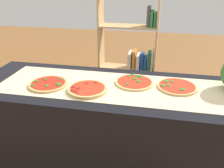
{
  "coord_description": "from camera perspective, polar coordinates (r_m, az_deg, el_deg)",
  "views": [
    {
      "loc": [
        0.3,
        -1.55,
        1.66
      ],
      "look_at": [
        0.0,
        0.0,
        0.91
      ],
      "focal_mm": 37.0,
      "sensor_mm": 36.0,
      "label": 1
    }
  ],
  "objects": [
    {
      "name": "pizza_spinach_0",
      "position": [
        1.83,
        -15.44,
        0.06
      ],
      "size": [
        0.3,
        0.3,
        0.02
      ],
      "color": "tan",
      "rests_on": "parchment_paper"
    },
    {
      "name": "bookshelf",
      "position": [
        2.97,
        5.46,
        6.89
      ],
      "size": [
        0.72,
        0.28,
        1.65
      ],
      "color": "tan",
      "rests_on": "ground_plane"
    },
    {
      "name": "pizza_spinach_2",
      "position": [
        1.81,
        5.57,
        0.5
      ],
      "size": [
        0.3,
        0.3,
        0.02
      ],
      "color": "#DBB26B",
      "rests_on": "parchment_paper"
    },
    {
      "name": "pizza_pepperoni_1",
      "position": [
        1.69,
        -6.06,
        -1.21
      ],
      "size": [
        0.29,
        0.29,
        0.03
      ],
      "color": "tan",
      "rests_on": "parchment_paper"
    },
    {
      "name": "pizza_spinach_3",
      "position": [
        1.79,
        15.75,
        -0.58
      ],
      "size": [
        0.3,
        0.3,
        0.02
      ],
      "color": "tan",
      "rests_on": "parchment_paper"
    },
    {
      "name": "parchment_paper",
      "position": [
        1.75,
        0.0,
        -0.56
      ],
      "size": [
        1.74,
        0.53,
        0.0
      ],
      "primitive_type": "cube",
      "color": "beige",
      "rests_on": "counter"
    },
    {
      "name": "counter",
      "position": [
        1.99,
        0.0,
        -12.24
      ],
      "size": [
        2.16,
        0.74,
        0.89
      ],
      "primitive_type": "cube",
      "color": "black",
      "rests_on": "ground_plane"
    }
  ]
}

